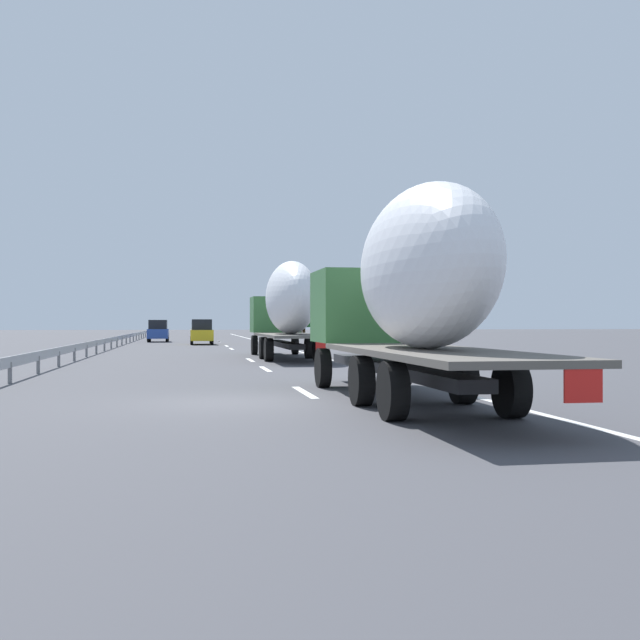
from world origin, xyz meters
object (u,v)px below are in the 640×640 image
(car_yellow_coupe, at_px, (202,332))
(truck_lead, at_px, (287,305))
(truck_trailing, at_px, (409,287))
(road_sign, at_px, (293,314))
(car_blue_sedan, at_px, (158,331))
(car_white_van, at_px, (198,329))

(car_yellow_coupe, bearing_deg, truck_lead, -171.87)
(truck_lead, relative_size, car_yellow_coupe, 2.98)
(truck_trailing, distance_m, car_yellow_coupe, 44.72)
(road_sign, bearing_deg, car_blue_sedan, 38.34)
(truck_trailing, height_order, road_sign, truck_trailing)
(truck_trailing, xyz_separation_m, car_white_van, (77.07, 3.41, -1.51))
(car_white_van, relative_size, road_sign, 1.35)
(car_yellow_coupe, xyz_separation_m, road_sign, (-4.39, -6.64, 1.37))
(road_sign, bearing_deg, truck_trailing, 175.59)
(car_white_van, distance_m, car_blue_sedan, 24.15)
(car_yellow_coupe, height_order, road_sign, road_sign)
(truck_trailing, xyz_separation_m, car_blue_sedan, (53.22, 7.23, -1.50))
(car_blue_sedan, bearing_deg, car_white_van, -9.12)
(truck_trailing, bearing_deg, truck_lead, 0.00)
(truck_lead, xyz_separation_m, truck_trailing, (-19.76, -0.00, -0.06))
(car_blue_sedan, bearing_deg, truck_lead, -167.80)
(car_blue_sedan, xyz_separation_m, road_sign, (-13.07, -10.33, 1.38))
(car_yellow_coupe, height_order, car_blue_sedan, car_yellow_coupe)
(truck_lead, height_order, truck_trailing, truck_lead)
(car_yellow_coupe, height_order, car_white_van, car_yellow_coupe)
(car_white_van, bearing_deg, car_blue_sedan, 170.88)
(truck_lead, height_order, road_sign, truck_lead)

